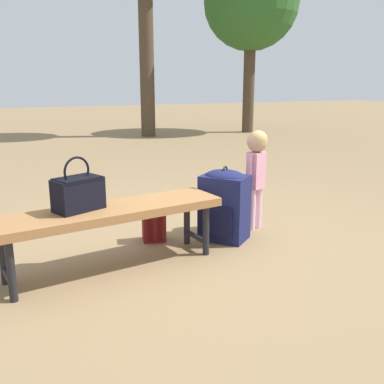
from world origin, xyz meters
name	(u,v)px	position (x,y,z in m)	size (l,w,h in m)	color
ground_plane	(199,248)	(0.00, 0.00, 0.00)	(40.00, 40.00, 0.00)	#8C704C
park_bench	(111,215)	(-0.72, -0.12, 0.39)	(1.64, 0.65, 0.45)	#9E6B3D
handbag	(78,192)	(-0.93, -0.09, 0.58)	(0.37, 0.30, 0.37)	black
child_standing	(256,164)	(0.65, 0.25, 0.59)	(0.23, 0.18, 0.89)	#E5B2C6
backpack_large	(224,203)	(0.28, 0.12, 0.31)	(0.45, 0.46, 0.63)	#191E4C
backpack_small	(154,223)	(-0.28, 0.30, 0.15)	(0.20, 0.18, 0.31)	maroon
tree_far	(251,3)	(4.36, 6.91, 3.09)	(2.29, 2.29, 4.26)	#473828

